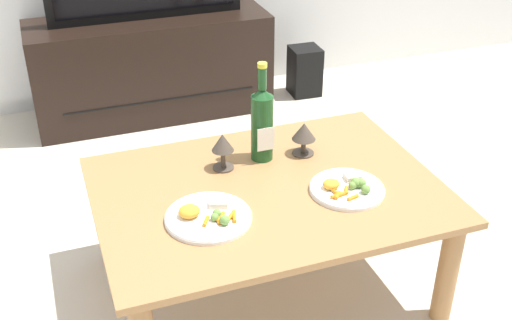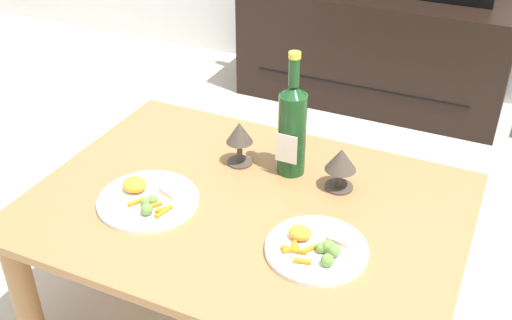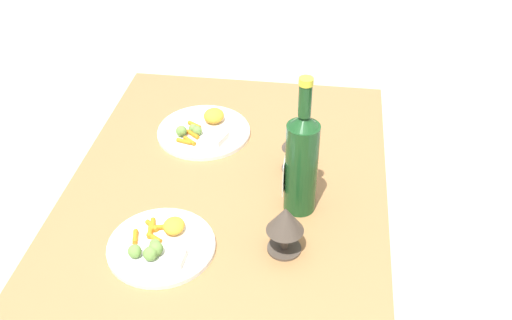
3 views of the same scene
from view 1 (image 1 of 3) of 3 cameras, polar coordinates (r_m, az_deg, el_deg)
name	(u,v)px [view 1 (image 1 of 3)]	position (r m, az deg, el deg)	size (l,w,h in m)	color
ground_plane	(267,285)	(2.39, 0.97, -11.09)	(6.40, 6.40, 0.00)	beige
dining_table	(268,204)	(2.17, 1.05, -3.93)	(1.14, 0.83, 0.43)	#9E7042
tv_stand	(152,67)	(3.55, -9.25, 8.17)	(1.26, 0.42, 0.54)	black
floor_speaker	(305,71)	(3.80, 4.35, 7.91)	(0.17, 0.17, 0.28)	black
wine_bottle	(262,121)	(2.24, 0.54, 3.45)	(0.08, 0.08, 0.36)	#19471E
goblet_left	(223,145)	(2.20, -2.98, 1.35)	(0.08, 0.08, 0.13)	#473D33
goblet_right	(304,133)	(2.30, 4.29, 2.39)	(0.09, 0.09, 0.12)	#473D33
dinner_plate_left	(208,216)	(1.99, -4.32, -5.00)	(0.27, 0.27, 0.05)	white
dinner_plate_right	(347,188)	(2.13, 8.10, -2.48)	(0.25, 0.25, 0.05)	white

